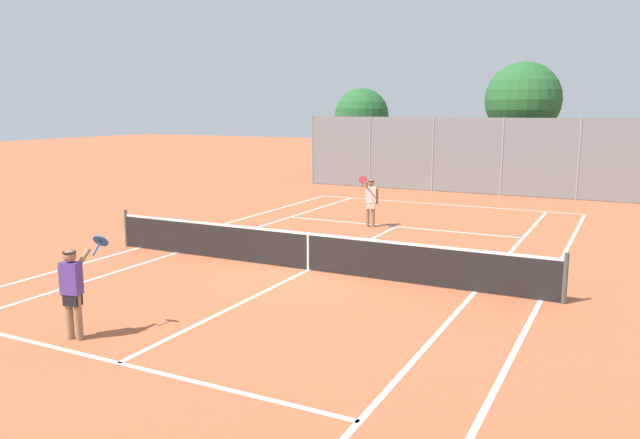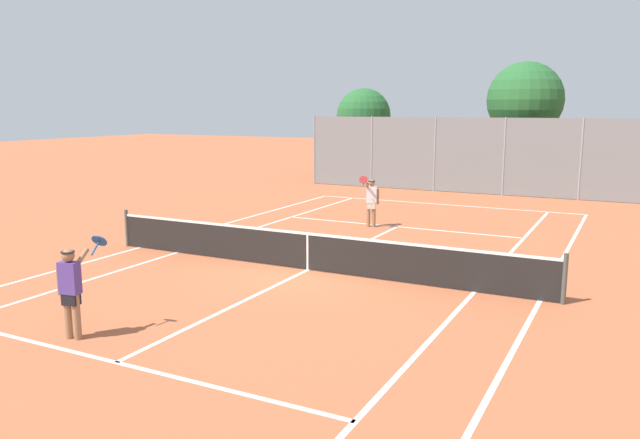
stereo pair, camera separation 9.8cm
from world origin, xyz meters
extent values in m
plane|color=#B25B38|center=(0.00, 0.00, 0.00)|extent=(120.00, 120.00, 0.00)
cube|color=silver|center=(0.00, 11.90, 0.00)|extent=(11.00, 0.10, 0.01)
cube|color=silver|center=(-5.50, 0.00, 0.00)|extent=(0.10, 23.80, 0.01)
cube|color=silver|center=(5.50, 0.00, 0.00)|extent=(0.10, 23.80, 0.01)
cube|color=silver|center=(-4.13, 0.00, 0.00)|extent=(0.10, 23.80, 0.01)
cube|color=silver|center=(4.13, 0.00, 0.00)|extent=(0.10, 23.80, 0.01)
cube|color=silver|center=(0.00, -6.40, 0.00)|extent=(8.26, 0.10, 0.01)
cube|color=silver|center=(0.00, 6.40, 0.00)|extent=(8.26, 0.10, 0.01)
cube|color=silver|center=(0.00, 0.00, 0.00)|extent=(0.10, 12.80, 0.01)
cylinder|color=#474C47|center=(-5.95, 0.00, 0.53)|extent=(0.10, 0.10, 1.07)
cylinder|color=#474C47|center=(5.95, 0.00, 0.53)|extent=(0.10, 0.10, 1.07)
cube|color=black|center=(0.00, 0.00, 0.46)|extent=(11.90, 0.02, 0.89)
cube|color=white|center=(0.00, 0.00, 0.92)|extent=(11.90, 0.03, 0.06)
cube|color=white|center=(0.00, 0.00, 0.44)|extent=(0.05, 0.03, 0.89)
cylinder|color=#936B4C|center=(-1.51, -5.99, 0.41)|extent=(0.13, 0.13, 0.82)
cylinder|color=#936B4C|center=(-1.34, -5.95, 0.41)|extent=(0.13, 0.13, 0.82)
cube|color=black|center=(-1.43, -5.97, 0.74)|extent=(0.31, 0.23, 0.24)
cube|color=#4C388C|center=(-1.43, -5.97, 1.10)|extent=(0.37, 0.26, 0.56)
sphere|color=#936B4C|center=(-1.43, -5.97, 1.49)|extent=(0.22, 0.22, 0.22)
cylinder|color=black|center=(-1.43, -5.97, 1.56)|extent=(0.23, 0.23, 0.02)
cylinder|color=#936B4C|center=(-1.64, -6.01, 1.04)|extent=(0.08, 0.08, 0.52)
cylinder|color=#936B4C|center=(-1.32, -5.81, 1.39)|extent=(0.16, 0.46, 0.35)
cylinder|color=#1E4C99|center=(-1.24, -5.53, 1.55)|extent=(0.08, 0.25, 0.22)
cylinder|color=#1E4C99|center=(-1.27, -5.41, 1.66)|extent=(0.31, 0.25, 0.23)
cylinder|color=#936B4C|center=(-0.71, 6.02, 0.41)|extent=(0.13, 0.13, 0.82)
cylinder|color=#936B4C|center=(-0.88, 5.95, 0.41)|extent=(0.13, 0.13, 0.82)
cube|color=beige|center=(-0.79, 5.98, 0.74)|extent=(0.33, 0.27, 0.24)
cube|color=white|center=(-0.79, 5.98, 1.10)|extent=(0.39, 0.31, 0.56)
sphere|color=#936B4C|center=(-0.79, 5.98, 1.49)|extent=(0.22, 0.22, 0.22)
cylinder|color=black|center=(-0.79, 5.98, 1.56)|extent=(0.23, 0.23, 0.02)
cylinder|color=#936B4C|center=(-0.59, 6.07, 1.04)|extent=(0.08, 0.08, 0.52)
cylinder|color=#936B4C|center=(-0.86, 5.81, 1.39)|extent=(0.24, 0.45, 0.35)
cylinder|color=maroon|center=(-0.88, 5.52, 1.55)|extent=(0.12, 0.24, 0.22)
cylinder|color=maroon|center=(-0.84, 5.41, 1.66)|extent=(0.33, 0.29, 0.23)
sphere|color=#D1DB33|center=(0.29, 1.82, 0.03)|extent=(0.07, 0.07, 0.07)
cylinder|color=gray|center=(-8.11, 15.82, 1.77)|extent=(0.08, 0.08, 3.54)
cylinder|color=gray|center=(-4.86, 15.82, 1.77)|extent=(0.08, 0.08, 3.54)
cylinder|color=gray|center=(-1.62, 15.82, 1.77)|extent=(0.08, 0.08, 3.54)
cylinder|color=gray|center=(1.62, 15.82, 1.77)|extent=(0.08, 0.08, 3.54)
cylinder|color=gray|center=(4.86, 15.82, 1.77)|extent=(0.08, 0.08, 3.54)
cube|color=slate|center=(0.00, 15.82, 1.77)|extent=(16.21, 0.02, 3.50)
cylinder|color=brown|center=(-6.61, 18.81, 1.24)|extent=(0.23, 0.23, 2.48)
sphere|color=#26602D|center=(-6.61, 18.81, 3.53)|extent=(2.98, 2.98, 2.98)
sphere|color=#26602D|center=(-6.88, 18.52, 3.16)|extent=(1.70, 1.70, 1.70)
cylinder|color=brown|center=(2.03, 18.11, 1.54)|extent=(0.27, 0.27, 3.08)
sphere|color=#26602D|center=(2.03, 18.11, 4.33)|extent=(3.58, 3.58, 3.58)
sphere|color=#26602D|center=(1.51, 18.49, 3.88)|extent=(2.41, 2.41, 2.41)
camera|label=1|loc=(7.03, -13.24, 3.98)|focal=35.00mm
camera|label=2|loc=(7.11, -13.20, 3.98)|focal=35.00mm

